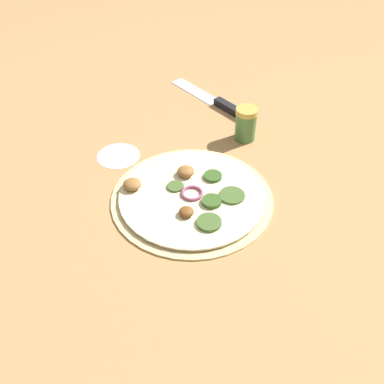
{
  "coord_description": "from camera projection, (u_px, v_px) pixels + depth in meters",
  "views": [
    {
      "loc": [
        0.54,
        0.35,
        0.59
      ],
      "look_at": [
        0.0,
        0.0,
        0.02
      ],
      "focal_mm": 42.0,
      "sensor_mm": 36.0,
      "label": 1
    }
  ],
  "objects": [
    {
      "name": "knife",
      "position": [
        219.0,
        103.0,
        1.14
      ],
      "size": [
        0.1,
        0.26,
        0.02
      ],
      "rotation": [
        0.0,
        0.0,
        4.42
      ],
      "color": "silver",
      "rests_on": "ground_plane"
    },
    {
      "name": "ground_plane",
      "position": [
        192.0,
        199.0,
        0.88
      ],
      "size": [
        3.0,
        3.0,
        0.0
      ],
      "primitive_type": "plane",
      "color": "tan"
    },
    {
      "name": "flour_patch",
      "position": [
        118.0,
        156.0,
        0.98
      ],
      "size": [
        0.09,
        0.09,
        0.0
      ],
      "color": "white",
      "rests_on": "ground_plane"
    },
    {
      "name": "spice_jar",
      "position": [
        246.0,
        124.0,
        1.01
      ],
      "size": [
        0.05,
        0.05,
        0.08
      ],
      "color": "#4C7F42",
      "rests_on": "ground_plane"
    },
    {
      "name": "pizza",
      "position": [
        192.0,
        196.0,
        0.87
      ],
      "size": [
        0.32,
        0.32,
        0.03
      ],
      "color": "beige",
      "rests_on": "ground_plane"
    }
  ]
}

